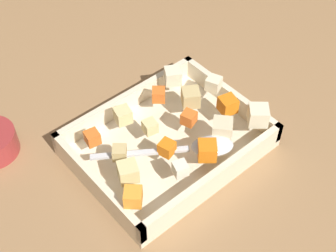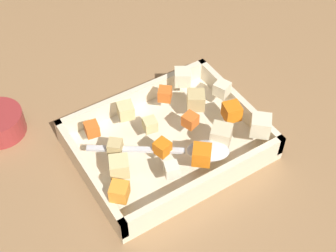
{
  "view_description": "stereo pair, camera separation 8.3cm",
  "coord_description": "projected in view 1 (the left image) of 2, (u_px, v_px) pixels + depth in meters",
  "views": [
    {
      "loc": [
        0.38,
        0.41,
        0.68
      ],
      "look_at": [
        0.01,
        -0.01,
        0.06
      ],
      "focal_mm": 51.97,
      "sensor_mm": 36.0,
      "label": 1
    },
    {
      "loc": [
        0.31,
        0.46,
        0.68
      ],
      "look_at": [
        0.01,
        -0.01,
        0.06
      ],
      "focal_mm": 51.97,
      "sensor_mm": 36.0,
      "label": 2
    }
  ],
  "objects": [
    {
      "name": "potato_chunk_rim_edge",
      "position": [
        128.0,
        172.0,
        0.76
      ],
      "size": [
        0.04,
        0.04,
        0.03
      ],
      "primitive_type": "cube",
      "rotation": [
        0.0,
        0.0,
        1.15
      ],
      "color": "#E0CC89",
      "rests_on": "baking_dish"
    },
    {
      "name": "parsnip_chunk_heap_side",
      "position": [
        180.0,
        169.0,
        0.77
      ],
      "size": [
        0.03,
        0.03,
        0.02
      ],
      "primitive_type": "cube",
      "rotation": [
        0.0,
        0.0,
        1.25
      ],
      "color": "silver",
      "rests_on": "baking_dish"
    },
    {
      "name": "potato_chunk_corner_nw",
      "position": [
        150.0,
        127.0,
        0.83
      ],
      "size": [
        0.03,
        0.03,
        0.02
      ],
      "primitive_type": "cube",
      "rotation": [
        0.0,
        0.0,
        2.96
      ],
      "color": "#E0CC89",
      "rests_on": "baking_dish"
    },
    {
      "name": "potato_chunk_near_right",
      "position": [
        222.0,
        129.0,
        0.82
      ],
      "size": [
        0.05,
        0.05,
        0.03
      ],
      "primitive_type": "cube",
      "rotation": [
        0.0,
        0.0,
        2.3
      ],
      "color": "beige",
      "rests_on": "baking_dish"
    },
    {
      "name": "carrot_chunk_near_spoon",
      "position": [
        208.0,
        150.0,
        0.79
      ],
      "size": [
        0.04,
        0.04,
        0.03
      ],
      "primitive_type": "cube",
      "rotation": [
        0.0,
        0.0,
        2.45
      ],
      "color": "orange",
      "rests_on": "baking_dish"
    },
    {
      "name": "potato_chunk_front_center",
      "position": [
        214.0,
        84.0,
        0.9
      ],
      "size": [
        0.03,
        0.03,
        0.03
      ],
      "primitive_type": "cube",
      "rotation": [
        0.0,
        0.0,
        1.96
      ],
      "color": "beige",
      "rests_on": "baking_dish"
    },
    {
      "name": "potato_chunk_center",
      "position": [
        120.0,
        153.0,
        0.79
      ],
      "size": [
        0.03,
        0.03,
        0.02
      ],
      "primitive_type": "cube",
      "rotation": [
        0.0,
        0.0,
        0.85
      ],
      "color": "tan",
      "rests_on": "baking_dish"
    },
    {
      "name": "potato_chunk_under_handle",
      "position": [
        258.0,
        115.0,
        0.84
      ],
      "size": [
        0.05,
        0.05,
        0.03
      ],
      "primitive_type": "cube",
      "rotation": [
        0.0,
        0.0,
        0.84
      ],
      "color": "beige",
      "rests_on": "baking_dish"
    },
    {
      "name": "carrot_chunk_near_left",
      "position": [
        167.0,
        148.0,
        0.8
      ],
      "size": [
        0.03,
        0.03,
        0.02
      ],
      "primitive_type": "cube",
      "rotation": [
        0.0,
        0.0,
        3.42
      ],
      "color": "orange",
      "rests_on": "baking_dish"
    },
    {
      "name": "carrot_chunk_mid_right",
      "position": [
        133.0,
        197.0,
        0.73
      ],
      "size": [
        0.04,
        0.04,
        0.03
      ],
      "primitive_type": "cube",
      "rotation": [
        0.0,
        0.0,
        0.81
      ],
      "color": "orange",
      "rests_on": "baking_dish"
    },
    {
      "name": "serving_spoon",
      "position": [
        204.0,
        147.0,
        0.81
      ],
      "size": [
        0.21,
        0.15,
        0.02
      ],
      "rotation": [
        0.0,
        0.0,
        5.69
      ],
      "color": "silver",
      "rests_on": "baking_dish"
    },
    {
      "name": "carrot_chunk_corner_sw",
      "position": [
        92.0,
        138.0,
        0.82
      ],
      "size": [
        0.03,
        0.03,
        0.02
      ],
      "primitive_type": "cube",
      "rotation": [
        0.0,
        0.0,
        4.55
      ],
      "color": "orange",
      "rests_on": "baking_dish"
    },
    {
      "name": "potato_chunk_far_left",
      "position": [
        173.0,
        76.0,
        0.91
      ],
      "size": [
        0.04,
        0.04,
        0.03
      ],
      "primitive_type": "cube",
      "rotation": [
        0.0,
        0.0,
        2.6
      ],
      "color": "beige",
      "rests_on": "baking_dish"
    },
    {
      "name": "carrot_chunk_corner_se",
      "position": [
        159.0,
        95.0,
        0.88
      ],
      "size": [
        0.03,
        0.03,
        0.02
      ],
      "primitive_type": "cube",
      "rotation": [
        0.0,
        0.0,
        2.43
      ],
      "color": "orange",
      "rests_on": "baking_dish"
    },
    {
      "name": "carrot_chunk_far_right",
      "position": [
        228.0,
        105.0,
        0.86
      ],
      "size": [
        0.04,
        0.04,
        0.03
      ],
      "primitive_type": "cube",
      "rotation": [
        0.0,
        0.0,
        4.47
      ],
      "color": "orange",
      "rests_on": "baking_dish"
    },
    {
      "name": "potato_chunk_heap_top",
      "position": [
        123.0,
        115.0,
        0.85
      ],
      "size": [
        0.03,
        0.03,
        0.03
      ],
      "primitive_type": "cube",
      "rotation": [
        0.0,
        0.0,
        4.47
      ],
      "color": "#E0CC89",
      "rests_on": "baking_dish"
    },
    {
      "name": "ground_plane",
      "position": [
        176.0,
        150.0,
        0.88
      ],
      "size": [
        4.0,
        4.0,
        0.0
      ],
      "primitive_type": "plane",
      "color": "#936D47"
    },
    {
      "name": "potato_chunk_back_center",
      "position": [
        191.0,
        97.0,
        0.87
      ],
      "size": [
        0.04,
        0.04,
        0.03
      ],
      "primitive_type": "cube",
      "rotation": [
        0.0,
        0.0,
        5.72
      ],
      "color": "tan",
      "rests_on": "baking_dish"
    },
    {
      "name": "carrot_chunk_mid_left",
      "position": [
        191.0,
        119.0,
        0.84
      ],
      "size": [
        0.03,
        0.03,
        0.02
      ],
      "primitive_type": "cube",
      "rotation": [
        0.0,
        0.0,
        5.04
      ],
      "color": "orange",
      "rests_on": "baking_dish"
    },
    {
      "name": "baking_dish",
      "position": [
        168.0,
        144.0,
        0.87
      ],
      "size": [
        0.32,
        0.25,
        0.05
      ],
      "color": "beige",
      "rests_on": "ground_plane"
    }
  ]
}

